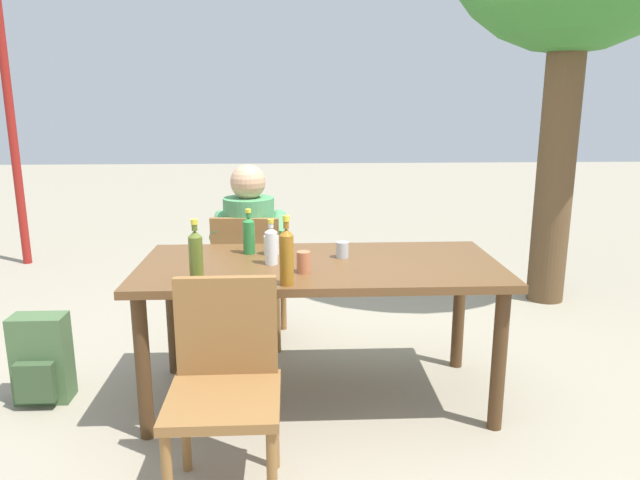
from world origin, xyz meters
The scene contains 14 objects.
ground_plane centered at (0.00, 0.00, 0.00)m, with size 24.00×24.00×0.00m, color gray.
dining_table centered at (0.00, 0.00, 0.67)m, with size 1.84×0.85×0.75m.
chair_far_left centered at (-0.42, 0.73, 0.49)m, with size 0.48×0.48×0.87m.
chair_near_left centered at (-0.41, -0.73, 0.49)m, with size 0.44×0.44×0.87m.
person_in_white_shirt centered at (-0.41, 0.84, 0.66)m, with size 0.47×0.61×1.18m.
bottle_olive centered at (-0.58, -0.29, 0.88)m, with size 0.06×0.06×0.29m.
bottle_amber centered at (-0.17, -0.36, 0.89)m, with size 0.06×0.06×0.32m.
bottle_clear centered at (-0.25, -0.01, 0.85)m, with size 0.06×0.06×0.23m.
bottle_green centered at (-0.38, 0.21, 0.86)m, with size 0.06×0.06×0.25m.
cup_white centered at (-0.25, 0.18, 0.81)m, with size 0.08×0.08×0.10m, color white.
cup_terracotta centered at (-0.09, -0.17, 0.81)m, with size 0.07×0.07×0.10m, color #BC6B47.
cup_steel centered at (0.12, 0.10, 0.80)m, with size 0.07×0.07×0.08m, color #B2B7BC.
backpack_by_near_side centered at (-1.47, 0.03, 0.23)m, with size 0.28×0.21×0.47m.
lamp_post centered at (-2.75, 2.82, 2.12)m, with size 0.56×0.20×3.02m.
Camera 1 is at (-0.13, -2.91, 1.57)m, focal length 33.13 mm.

